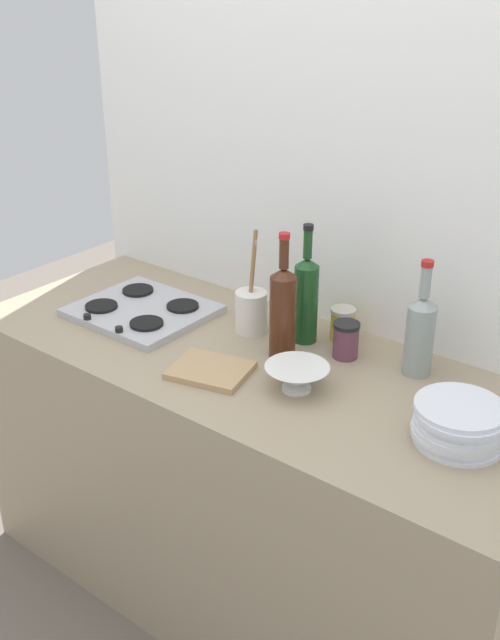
{
  "coord_description": "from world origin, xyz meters",
  "views": [
    {
      "loc": [
        1.19,
        -1.51,
        1.94
      ],
      "look_at": [
        0.0,
        0.0,
        1.02
      ],
      "focal_mm": 42.28,
      "sensor_mm": 36.0,
      "label": 1
    }
  ],
  "objects": [
    {
      "name": "wine_bottle_mid_left",
      "position": [
        0.42,
        0.22,
        1.02
      ],
      "size": [
        0.08,
        0.08,
        0.33
      ],
      "color": "gray",
      "rests_on": "counter_block"
    },
    {
      "name": "plate_stack",
      "position": [
        0.65,
        -0.03,
        0.95
      ],
      "size": [
        0.22,
        0.22,
        0.1
      ],
      "color": "white",
      "rests_on": "counter_block"
    },
    {
      "name": "mixing_bowl",
      "position": [
        0.21,
        -0.07,
        0.94
      ],
      "size": [
        0.17,
        0.17,
        0.07
      ],
      "color": "white",
      "rests_on": "counter_block"
    },
    {
      "name": "ground_plane",
      "position": [
        0.0,
        0.0,
        0.0
      ],
      "size": [
        6.0,
        6.0,
        0.0
      ],
      "primitive_type": "plane",
      "color": "#6B6056",
      "rests_on": "ground"
    },
    {
      "name": "wine_bottle_mid_right",
      "position": [
        0.07,
        0.06,
        1.05
      ],
      "size": [
        0.08,
        0.08,
        0.38
      ],
      "color": "#472314",
      "rests_on": "counter_block"
    },
    {
      "name": "condiment_jar_front",
      "position": [
        0.21,
        0.17,
        0.95
      ],
      "size": [
        0.08,
        0.08,
        0.11
      ],
      "color": "#66384C",
      "rests_on": "counter_block"
    },
    {
      "name": "wine_bottle_leftmost",
      "position": [
        0.06,
        0.19,
        1.04
      ],
      "size": [
        0.07,
        0.07,
        0.37
      ],
      "color": "#19471E",
      "rests_on": "counter_block"
    },
    {
      "name": "utensil_crock",
      "position": [
        -0.1,
        0.14,
        0.97
      ],
      "size": [
        0.1,
        0.1,
        0.33
      ],
      "color": "silver",
      "rests_on": "counter_block"
    },
    {
      "name": "backsplash_panel",
      "position": [
        0.0,
        0.38,
        1.22
      ],
      "size": [
        1.9,
        0.06,
        2.45
      ],
      "primitive_type": "cube",
      "color": "white",
      "rests_on": "ground"
    },
    {
      "name": "stovetop_hob",
      "position": [
        -0.46,
        0.01,
        0.91
      ],
      "size": [
        0.41,
        0.36,
        0.04
      ],
      "color": "#B2B2B7",
      "rests_on": "counter_block"
    },
    {
      "name": "counter_block",
      "position": [
        0.0,
        0.0,
        0.45
      ],
      "size": [
        1.8,
        0.7,
        0.9
      ],
      "primitive_type": "cube",
      "color": "tan",
      "rests_on": "ground"
    },
    {
      "name": "condiment_jar_rear",
      "position": [
        0.15,
        0.27,
        0.95
      ],
      "size": [
        0.08,
        0.08,
        0.1
      ],
      "color": "gold",
      "rests_on": "counter_block"
    },
    {
      "name": "cutting_board",
      "position": [
        -0.03,
        -0.14,
        0.91
      ],
      "size": [
        0.25,
        0.22,
        0.02
      ],
      "primitive_type": "cube",
      "rotation": [
        0.0,
        0.0,
        0.25
      ],
      "color": "tan",
      "rests_on": "counter_block"
    }
  ]
}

